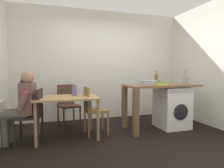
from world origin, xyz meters
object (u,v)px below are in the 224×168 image
(chair_spare_by_wall, at_px, (68,103))
(utensil_crock, at_px, (185,81))
(chair_opposite, at_px, (92,108))
(washing_machine, at_px, (172,107))
(bottle_tall_green, at_px, (156,78))
(dining_table, at_px, (66,102))
(seated_person, at_px, (23,103))
(mixing_bowl, at_px, (162,83))
(chair_person_seat, at_px, (33,113))
(vase, at_px, (74,90))

(chair_spare_by_wall, distance_m, utensil_crock, 2.62)
(chair_spare_by_wall, bearing_deg, chair_opposite, 102.72)
(washing_machine, height_order, bottle_tall_green, bottle_tall_green)
(dining_table, height_order, bottle_tall_green, bottle_tall_green)
(dining_table, xyz_separation_m, seated_person, (-0.71, -0.09, 0.03))
(chair_opposite, distance_m, washing_machine, 1.71)
(dining_table, height_order, chair_opposite, chair_opposite)
(dining_table, bearing_deg, chair_spare_by_wall, 84.11)
(utensil_crock, bearing_deg, seated_person, -177.65)
(utensil_crock, bearing_deg, chair_spare_by_wall, 163.63)
(mixing_bowl, bearing_deg, utensil_crock, 18.51)
(utensil_crock, bearing_deg, chair_person_seat, -177.07)
(chair_opposite, relative_size, mixing_bowl, 3.92)
(bottle_tall_green, height_order, mixing_bowl, bottle_tall_green)
(vase, bearing_deg, chair_opposite, -9.20)
(dining_table, bearing_deg, chair_opposite, 5.67)
(chair_person_seat, distance_m, utensil_crock, 3.14)
(washing_machine, height_order, utensil_crock, utensil_crock)
(chair_spare_by_wall, relative_size, mixing_bowl, 3.92)
(seated_person, distance_m, vase, 0.89)
(washing_machine, bearing_deg, chair_spare_by_wall, 159.70)
(utensil_crock, height_order, vase, utensil_crock)
(dining_table, bearing_deg, utensil_crock, 1.05)
(chair_person_seat, distance_m, washing_machine, 2.73)
(mixing_bowl, distance_m, utensil_crock, 0.79)
(seated_person, bearing_deg, chair_person_seat, -90.00)
(seated_person, bearing_deg, bottle_tall_green, -74.43)
(dining_table, relative_size, chair_opposite, 1.22)
(chair_spare_by_wall, height_order, seated_person, seated_person)
(dining_table, distance_m, chair_person_seat, 0.57)
(washing_machine, bearing_deg, bottle_tall_green, 136.36)
(mixing_bowl, xyz_separation_m, utensil_crock, (0.75, 0.25, 0.03))
(bottle_tall_green, height_order, vase, bottle_tall_green)
(dining_table, relative_size, bottle_tall_green, 3.84)
(chair_opposite, height_order, vase, vase)
(dining_table, relative_size, washing_machine, 1.28)
(dining_table, distance_m, washing_machine, 2.19)
(seated_person, bearing_deg, washing_machine, -79.62)
(chair_spare_by_wall, height_order, washing_machine, chair_spare_by_wall)
(seated_person, xyz_separation_m, bottle_tall_green, (2.64, 0.32, 0.38))
(utensil_crock, xyz_separation_m, vase, (-2.40, 0.05, -0.15))
(utensil_crock, bearing_deg, mixing_bowl, -161.49)
(chair_person_seat, xyz_separation_m, vase, (0.70, 0.21, 0.33))
(chair_opposite, xyz_separation_m, chair_spare_by_wall, (-0.40, 0.72, 0.00))
(chair_opposite, xyz_separation_m, seated_person, (-1.18, -0.13, 0.16))
(chair_spare_by_wall, xyz_separation_m, utensil_crock, (2.47, -0.72, 0.48))
(chair_person_seat, height_order, chair_spare_by_wall, same)
(chair_person_seat, xyz_separation_m, mixing_bowl, (2.35, -0.09, 0.45))
(washing_machine, bearing_deg, vase, 177.02)
(dining_table, relative_size, utensil_crock, 3.67)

